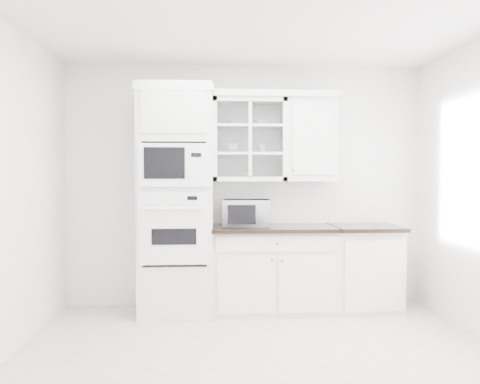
{
  "coord_description": "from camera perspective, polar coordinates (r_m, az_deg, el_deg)",
  "views": [
    {
      "loc": [
        -0.36,
        -3.54,
        1.46
      ],
      "look_at": [
        -0.1,
        1.05,
        1.3
      ],
      "focal_mm": 35.0,
      "sensor_mm": 36.0,
      "label": 1
    }
  ],
  "objects": [
    {
      "name": "cup_b",
      "position": [
        5.14,
        2.68,
        5.32
      ],
      "size": [
        0.12,
        0.12,
        0.1
      ],
      "primitive_type": "imported",
      "rotation": [
        0.0,
        0.0,
        -0.16
      ],
      "color": "white",
      "rests_on": "upper_cabinet_glass"
    },
    {
      "name": "countertop_microwave",
      "position": [
        5.0,
        0.81,
        -2.55
      ],
      "size": [
        0.53,
        0.46,
        0.29
      ],
      "primitive_type": "imported",
      "rotation": [
        0.0,
        0.0,
        3.05
      ],
      "color": "white",
      "rests_on": "base_cabinet_run"
    },
    {
      "name": "oven_column",
      "position": [
        4.98,
        -7.73,
        -1.02
      ],
      "size": [
        0.76,
        0.68,
        2.4
      ],
      "color": "white",
      "rests_on": "ground"
    },
    {
      "name": "room_shell",
      "position": [
        4.0,
        1.95,
        6.57
      ],
      "size": [
        4.0,
        3.5,
        2.7
      ],
      "color": "white",
      "rests_on": "ground"
    },
    {
      "name": "crown_molding",
      "position": [
        5.18,
        -0.05,
        11.71
      ],
      "size": [
        2.14,
        0.38,
        0.07
      ],
      "primitive_type": "cube",
      "color": "white",
      "rests_on": "room_shell"
    },
    {
      "name": "cup_a",
      "position": [
        5.14,
        -0.95,
        5.34
      ],
      "size": [
        0.13,
        0.13,
        0.1
      ],
      "primitive_type": "imported",
      "rotation": [
        0.0,
        0.0,
        0.03
      ],
      "color": "white",
      "rests_on": "upper_cabinet_glass"
    },
    {
      "name": "extra_base_cabinet",
      "position": [
        5.35,
        14.86,
        -8.82
      ],
      "size": [
        0.72,
        0.67,
        0.92
      ],
      "color": "white",
      "rests_on": "ground"
    },
    {
      "name": "bowl_b",
      "position": [
        5.2,
        2.73,
        8.37
      ],
      "size": [
        0.21,
        0.21,
        0.06
      ],
      "primitive_type": "imported",
      "rotation": [
        0.0,
        0.0,
        0.21
      ],
      "color": "white",
      "rests_on": "upper_cabinet_glass"
    },
    {
      "name": "base_cabinet_run",
      "position": [
        5.13,
        4.04,
        -9.23
      ],
      "size": [
        1.32,
        0.67,
        0.92
      ],
      "color": "white",
      "rests_on": "ground"
    },
    {
      "name": "upper_cabinet_glass",
      "position": [
        5.15,
        1.11,
        6.33
      ],
      "size": [
        0.8,
        0.33,
        0.9
      ],
      "color": "white",
      "rests_on": "room_shell"
    },
    {
      "name": "ground",
      "position": [
        3.84,
        2.54,
        -20.25
      ],
      "size": [
        4.0,
        3.5,
        0.01
      ],
      "primitive_type": "cube",
      "color": "beige",
      "rests_on": "ground"
    },
    {
      "name": "bowl_a",
      "position": [
        5.17,
        -0.51,
        8.38
      ],
      "size": [
        0.26,
        0.26,
        0.05
      ],
      "primitive_type": "imported",
      "rotation": [
        0.0,
        0.0,
        0.32
      ],
      "color": "white",
      "rests_on": "upper_cabinet_glass"
    },
    {
      "name": "upper_cabinet_solid",
      "position": [
        5.25,
        8.52,
        6.23
      ],
      "size": [
        0.55,
        0.33,
        0.9
      ],
      "primitive_type": "cube",
      "color": "white",
      "rests_on": "room_shell"
    }
  ]
}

